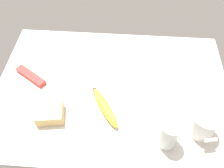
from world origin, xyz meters
TOP-DOWN VIEW (x-y plane):
  - tabletop at (0.00, 0.00)cm, footprint 90.00×64.00cm
  - coffee_mug_black at (31.08, -15.68)cm, footprint 8.59×11.01cm
  - sandwich_main at (-20.80, -13.69)cm, footprint 10.37×9.60cm
  - glass_of_milk at (19.35, -20.29)cm, footprint 6.81×6.81cm
  - banana at (-1.83, -9.65)cm, footprint 12.59×17.46cm
  - snack_bar at (-32.64, 3.15)cm, footprint 13.57×10.24cm
  - paper_napkin at (-14.93, 14.30)cm, footprint 16.01×16.01cm

SIDE VIEW (x-z plane):
  - tabletop at x=0.00cm, z-range 0.00..2.00cm
  - paper_napkin at x=-14.93cm, z-range 2.00..2.30cm
  - snack_bar at x=-32.64cm, z-range 2.00..4.00cm
  - banana at x=-1.83cm, z-range 2.00..5.45cm
  - sandwich_main at x=-20.80cm, z-range 2.00..6.40cm
  - coffee_mug_black at x=31.08cm, z-range 2.14..11.45cm
  - glass_of_milk at x=19.35cm, z-range 1.59..12.81cm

